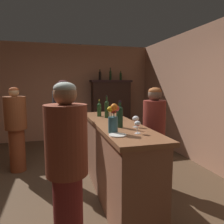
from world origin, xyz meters
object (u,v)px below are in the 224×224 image
flower_arrangement (113,118)px  display_bottle_midleft (110,75)px  display_bottle_left (100,75)px  wine_glass_front (136,119)px  bartender (154,133)px  wine_bottle_merlot (120,115)px  cheese_plate (118,135)px  display_cabinet (111,108)px  wine_bottle_rose (107,108)px  wine_bottle_malbec (99,109)px  wine_glass_rear (138,124)px  patron_in_grey (16,126)px  wine_glass_mid (114,110)px  patron_in_navy (65,129)px  display_bottle_center (121,76)px  bar_counter (115,159)px  patron_redhead (67,167)px

flower_arrangement → display_bottle_midleft: size_ratio=0.94×
display_bottle_left → wine_glass_front: bearing=-95.0°
bartender → wine_bottle_merlot: bearing=45.3°
bartender → cheese_plate: bearing=58.0°
display_cabinet → cheese_plate: size_ratio=9.22×
wine_bottle_rose → bartender: 0.82m
wine_bottle_malbec → wine_glass_rear: wine_bottle_malbec is taller
display_cabinet → bartender: (-0.13, -3.03, -0.03)m
wine_bottle_rose → patron_in_grey: size_ratio=0.23×
display_bottle_left → bartender: display_bottle_left is taller
wine_bottle_malbec → display_bottle_midleft: 2.74m
wine_bottle_merlot → display_bottle_left: 3.55m
display_cabinet → wine_bottle_rose: display_cabinet is taller
display_cabinet → wine_glass_rear: (-0.73, -3.82, 0.28)m
wine_glass_mid → flower_arrangement: flower_arrangement is taller
wine_bottle_merlot → cheese_plate: bearing=-110.5°
wine_bottle_malbec → wine_glass_front: size_ratio=1.95×
wine_glass_front → patron_in_navy: 1.21m
flower_arrangement → patron_in_grey: bearing=124.5°
cheese_plate → display_bottle_midleft: size_ratio=0.53×
display_bottle_left → display_bottle_center: display_bottle_left is taller
wine_bottle_rose → wine_glass_front: size_ratio=2.47×
bar_counter → display_bottle_left: (0.46, 3.12, 1.30)m
display_bottle_midleft → patron_in_grey: bearing=-140.9°
wine_glass_rear → wine_bottle_rose: bearing=93.2°
wine_glass_rear → patron_redhead: patron_redhead is taller
display_bottle_midleft → wine_bottle_rose: bearing=-106.1°
patron_redhead → patron_in_grey: patron_redhead is taller
wine_glass_mid → wine_glass_front: bearing=-89.4°
display_cabinet → display_bottle_left: bearing=180.0°
wine_glass_front → patron_redhead: patron_redhead is taller
cheese_plate → patron_in_grey: patron_in_grey is taller
wine_bottle_merlot → display_bottle_midleft: bearing=76.9°
display_bottle_midleft → display_bottle_center: display_bottle_midleft is taller
wine_glass_mid → wine_glass_rear: wine_glass_mid is taller
wine_bottle_rose → display_bottle_center: display_bottle_center is taller
display_cabinet → patron_in_grey: bearing=-141.0°
display_cabinet → cheese_plate: bearing=-104.0°
wine_bottle_rose → flower_arrangement: wine_bottle_rose is taller
display_cabinet → flower_arrangement: bearing=-104.7°
flower_arrangement → wine_glass_front: bearing=31.5°
bartender → bar_counter: bearing=20.9°
flower_arrangement → display_bottle_left: (0.66, 3.71, 0.61)m
wine_glass_front → wine_glass_mid: size_ratio=1.00×
wine_bottle_malbec → wine_glass_mid: (0.24, -0.03, -0.02)m
wine_glass_mid → wine_glass_rear: size_ratio=1.01×
display_bottle_left → wine_bottle_rose: bearing=-100.0°
bar_counter → wine_glass_front: 0.75m
flower_arrangement → cheese_plate: size_ratio=1.76×
cheese_plate → bar_counter: bearing=75.8°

